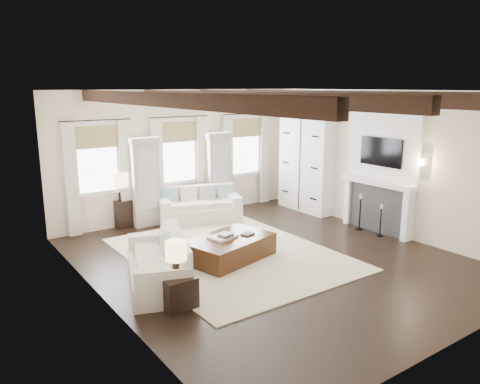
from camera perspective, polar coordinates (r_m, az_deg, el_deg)
ground at (r=9.19m, az=3.75°, el=-8.17°), size 7.50×7.50×0.00m
room_shell at (r=9.84m, az=4.04°, el=4.63°), size 6.54×7.54×3.22m
area_rug at (r=9.42m, az=-1.19°, el=-7.52°), size 3.61×4.65×0.02m
sofa_back at (r=11.65m, az=-5.02°, el=-1.88°), size 2.17×1.49×0.85m
sofa_left at (r=8.06m, az=-9.59°, el=-8.71°), size 1.53×2.19×0.86m
ottoman at (r=9.10m, az=-1.33°, el=-6.88°), size 1.87×1.42×0.44m
tray at (r=9.01m, az=-2.09°, el=-5.49°), size 0.58×0.49×0.04m
book_lower at (r=8.97m, az=-1.74°, el=-5.30°), size 0.30×0.26×0.04m
book_upper at (r=8.92m, az=-1.71°, el=-5.17°), size 0.25×0.22×0.03m
book_loose at (r=9.18m, az=0.93°, el=-5.15°), size 0.28×0.23×0.03m
side_table_front at (r=7.29m, az=-7.65°, el=-11.94°), size 0.49×0.49×0.49m
lamp_front at (r=7.06m, az=-7.80°, el=-7.35°), size 0.32×0.32×0.55m
side_table_back at (r=11.48m, az=-14.09°, el=-2.52°), size 0.43×0.43×0.65m
lamp_back at (r=11.30m, az=-14.30°, el=1.31°), size 0.39×0.39×0.67m
candlestick_near at (r=10.89m, az=16.75°, el=-3.64°), size 0.15×0.15×0.73m
candlestick_far at (r=11.23m, az=14.40°, el=-2.73°), size 0.17×0.17×0.85m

